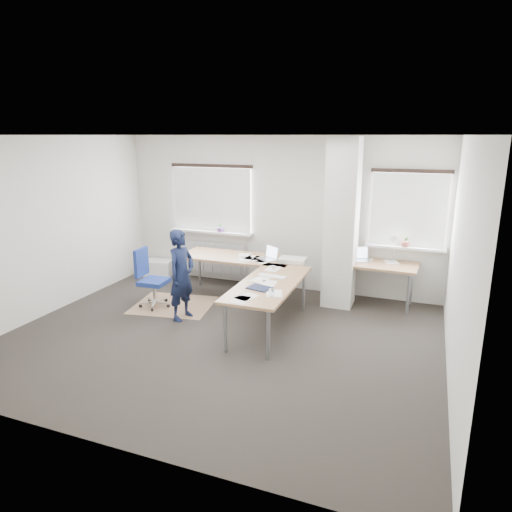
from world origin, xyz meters
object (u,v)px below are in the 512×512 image
at_px(desk_main, 255,271).
at_px(task_chair, 152,290).
at_px(desk_side, 374,265).
at_px(person, 182,275).

xyz_separation_m(desk_main, task_chair, (-1.68, -0.40, -0.42)).
relative_size(desk_side, task_chair, 1.45).
bearing_deg(desk_side, person, -145.38).
bearing_deg(desk_main, desk_side, 29.32).
xyz_separation_m(task_chair, person, (0.74, -0.28, 0.44)).
distance_m(task_chair, person, 0.91).
distance_m(desk_main, person, 1.17).
xyz_separation_m(desk_side, task_chair, (-3.45, -1.42, -0.41)).
xyz_separation_m(desk_side, person, (-2.71, -1.71, 0.03)).
height_order(desk_side, person, person).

